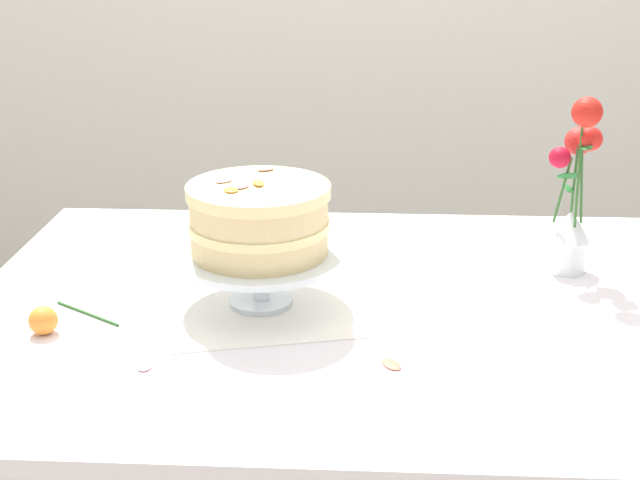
{
  "coord_description": "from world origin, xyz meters",
  "views": [
    {
      "loc": [
        0.01,
        -1.41,
        1.38
      ],
      "look_at": [
        -0.07,
        -0.01,
        0.86
      ],
      "focal_mm": 48.74,
      "sensor_mm": 36.0,
      "label": 1
    }
  ],
  "objects_px": {
    "dining_table": "(358,355)",
    "fallen_rose": "(45,320)",
    "flower_vase": "(573,200)",
    "cake_stand": "(260,262)",
    "layer_cake": "(259,219)"
  },
  "relations": [
    {
      "from": "cake_stand",
      "to": "layer_cake",
      "type": "bearing_deg",
      "value": 141.15
    },
    {
      "from": "flower_vase",
      "to": "dining_table",
      "type": "bearing_deg",
      "value": -153.61
    },
    {
      "from": "flower_vase",
      "to": "cake_stand",
      "type": "bearing_deg",
      "value": -161.43
    },
    {
      "from": "cake_stand",
      "to": "flower_vase",
      "type": "xyz_separation_m",
      "value": [
        0.57,
        0.19,
        0.06
      ]
    },
    {
      "from": "layer_cake",
      "to": "fallen_rose",
      "type": "bearing_deg",
      "value": -159.61
    },
    {
      "from": "dining_table",
      "to": "cake_stand",
      "type": "height_order",
      "value": "cake_stand"
    },
    {
      "from": "layer_cake",
      "to": "flower_vase",
      "type": "distance_m",
      "value": 0.6
    },
    {
      "from": "cake_stand",
      "to": "layer_cake",
      "type": "xyz_separation_m",
      "value": [
        -0.0,
        0.0,
        0.08
      ]
    },
    {
      "from": "dining_table",
      "to": "fallen_rose",
      "type": "xyz_separation_m",
      "value": [
        -0.51,
        -0.12,
        0.11
      ]
    },
    {
      "from": "cake_stand",
      "to": "fallen_rose",
      "type": "distance_m",
      "value": 0.37
    },
    {
      "from": "fallen_rose",
      "to": "dining_table",
      "type": "bearing_deg",
      "value": 13.23
    },
    {
      "from": "layer_cake",
      "to": "fallen_rose",
      "type": "relative_size",
      "value": 1.71
    },
    {
      "from": "dining_table",
      "to": "fallen_rose",
      "type": "bearing_deg",
      "value": -166.77
    },
    {
      "from": "layer_cake",
      "to": "cake_stand",
      "type": "bearing_deg",
      "value": -38.85
    },
    {
      "from": "cake_stand",
      "to": "fallen_rose",
      "type": "relative_size",
      "value": 2.02
    }
  ]
}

